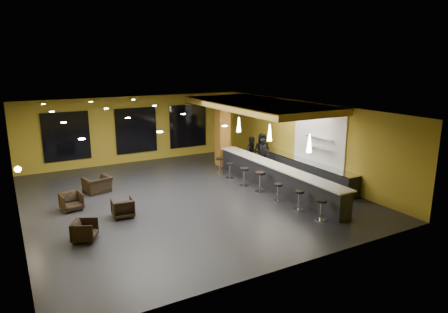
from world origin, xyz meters
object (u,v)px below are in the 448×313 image
bar_counter (275,178)px  pendant_1 (270,133)px  armchair_b (123,208)px  bar_stool_3 (260,179)px  armchair_a (85,230)px  pendant_0 (309,143)px  bar_stool_1 (299,198)px  staff_a (264,155)px  staff_b (252,153)px  bar_stool_4 (244,175)px  armchair_d (97,185)px  pendant_2 (239,125)px  bar_stool_0 (321,207)px  column (222,132)px  staff_c (262,150)px  bar_stool_2 (278,190)px  armchair_c (71,202)px  bar_stool_5 (230,169)px  prep_counter (304,170)px  bar_stool_6 (220,163)px

bar_counter → pendant_1: 1.92m
armchair_b → bar_stool_3: size_ratio=0.86×
bar_counter → armchair_a: bar_counter is taller
pendant_0 → bar_stool_1: size_ratio=0.95×
staff_a → staff_b: (-0.21, 0.67, -0.01)m
pendant_1 → armchair_b: (-6.48, -0.40, -2.01)m
bar_stool_4 → armchair_d: bearing=158.6°
pendant_0 → pendant_2: same height
armchair_b → bar_stool_0: bearing=152.9°
column → staff_b: bearing=-59.3°
staff_b → armchair_b: staff_b is taller
armchair_a → bar_stool_4: bearing=-46.5°
armchair_d → armchair_b: bearing=80.3°
staff_c → bar_stool_1: bearing=-91.7°
pendant_1 → staff_b: pendant_1 is taller
staff_c → bar_stool_2: 5.22m
armchair_a → armchair_c: 2.83m
bar_counter → armchair_d: 7.42m
pendant_0 → armchair_a: (-8.00, 0.81, -2.03)m
bar_stool_1 → armchair_c: bearing=150.8°
armchair_a → bar_stool_4: bar_stool_4 is taller
bar_counter → staff_a: 2.70m
bar_stool_1 → bar_stool_4: bearing=93.8°
bar_stool_2 → bar_stool_5: (-0.07, 3.59, 0.01)m
bar_counter → pendant_2: 3.52m
column → pendant_2: (0.00, -1.60, 0.60)m
bar_stool_0 → bar_stool_1: bar_stool_0 is taller
prep_counter → bar_stool_6: prep_counter is taller
armchair_c → staff_c: bearing=1.8°
pendant_0 → staff_b: pendant_0 is taller
pendant_2 → armchair_c: bearing=-170.3°
pendant_2 → armchair_d: pendant_2 is taller
bar_stool_2 → prep_counter: bearing=32.3°
column → staff_c: column is taller
staff_a → bar_stool_3: bearing=-140.5°
staff_b → staff_c: bearing=25.7°
armchair_b → bar_stool_3: (5.70, -0.11, 0.21)m
pendant_0 → staff_c: bearing=73.3°
armchair_a → bar_stool_1: bar_stool_1 is taller
pendant_0 → bar_stool_2: 2.18m
bar_stool_3 → bar_stool_6: 3.30m
staff_b → bar_stool_4: size_ratio=2.05×
pendant_0 → bar_stool_6: (-0.87, 5.29, -1.87)m
column → staff_a: bearing=-63.2°
pendant_0 → bar_stool_4: (-0.93, 3.00, -1.83)m
staff_b → armchair_d: size_ratio=1.62×
bar_counter → armchair_a: 8.09m
armchair_a → column: bearing=-27.8°
bar_stool_5 → bar_stool_2: bearing=-88.9°
staff_b → armchair_b: 7.97m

